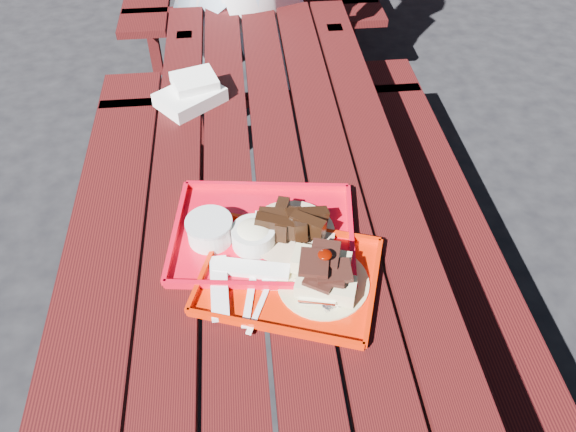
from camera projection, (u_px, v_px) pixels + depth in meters
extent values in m
plane|color=black|center=(284.00, 342.00, 2.09)|extent=(60.00, 60.00, 0.00)
cube|color=#3C0C0B|center=(175.00, 208.00, 1.55)|extent=(0.14, 2.40, 0.04)
cube|color=#3C0C0B|center=(229.00, 204.00, 1.56)|extent=(0.14, 2.40, 0.04)
cube|color=#3C0C0B|center=(283.00, 201.00, 1.57)|extent=(0.14, 2.40, 0.04)
cube|color=#3C0C0B|center=(336.00, 197.00, 1.58)|extent=(0.14, 2.40, 0.04)
cube|color=#3C0C0B|center=(388.00, 193.00, 1.59)|extent=(0.14, 2.40, 0.04)
cube|color=#3C0C0B|center=(98.00, 283.00, 1.74)|extent=(0.25, 2.40, 0.04)
cube|color=#3C0C0B|center=(136.00, 164.00, 2.49)|extent=(0.06, 0.06, 0.42)
cube|color=#3C0C0B|center=(460.00, 255.00, 1.83)|extent=(0.25, 2.40, 0.04)
cube|color=#3C0C0B|center=(392.00, 148.00, 2.57)|extent=(0.06, 0.06, 0.42)
cube|color=#3C0C0B|center=(195.00, 114.00, 2.47)|extent=(0.06, 0.06, 0.75)
cube|color=#3C0C0B|center=(330.00, 106.00, 2.52)|extent=(0.06, 0.06, 0.75)
cube|color=#3C0C0B|center=(263.00, 99.00, 2.46)|extent=(1.40, 0.06, 0.04)
cube|color=#3C0C0B|center=(153.00, 41.00, 3.27)|extent=(0.06, 0.06, 0.42)
cube|color=#3C0C0B|center=(349.00, 31.00, 3.35)|extent=(0.06, 0.06, 0.42)
cube|color=#3C0C0B|center=(198.00, 21.00, 3.09)|extent=(0.06, 0.06, 0.75)
cube|color=#3C0C0B|center=(306.00, 16.00, 3.13)|extent=(0.06, 0.06, 0.75)
cube|color=#3C0C0B|center=(252.00, 9.00, 3.07)|extent=(1.40, 0.06, 0.04)
cube|color=red|center=(289.00, 278.00, 1.35)|extent=(0.48, 0.42, 0.01)
cube|color=red|center=(302.00, 228.00, 1.44)|extent=(0.38, 0.14, 0.02)
cube|color=red|center=(273.00, 329.00, 1.23)|extent=(0.38, 0.14, 0.02)
cube|color=red|center=(373.00, 290.00, 1.30)|extent=(0.11, 0.30, 0.02)
cube|color=red|center=(209.00, 260.00, 1.37)|extent=(0.11, 0.30, 0.02)
cylinder|color=#C6BD85|center=(323.00, 282.00, 1.33)|extent=(0.22, 0.22, 0.01)
cube|color=beige|center=(326.00, 287.00, 1.28)|extent=(0.15, 0.10, 0.04)
cube|color=beige|center=(321.00, 262.00, 1.33)|extent=(0.15, 0.10, 0.04)
ellipsoid|color=#480700|center=(325.00, 251.00, 1.25)|extent=(0.03, 0.03, 0.01)
cylinder|color=silver|center=(254.00, 237.00, 1.40)|extent=(0.11, 0.11, 0.05)
ellipsoid|color=beige|center=(253.00, 232.00, 1.38)|extent=(0.09, 0.09, 0.04)
cylinder|color=silver|center=(289.00, 238.00, 1.42)|extent=(0.11, 0.11, 0.01)
cube|color=white|center=(219.00, 287.00, 1.31)|extent=(0.04, 0.18, 0.01)
cube|color=white|center=(249.00, 301.00, 1.29)|extent=(0.04, 0.15, 0.01)
cube|color=white|center=(260.00, 306.00, 1.28)|extent=(0.07, 0.15, 0.00)
cube|color=white|center=(272.00, 282.00, 1.33)|extent=(0.05, 0.05, 0.00)
cube|color=red|center=(263.00, 236.00, 1.44)|extent=(0.49, 0.40, 0.01)
cube|color=red|center=(267.00, 186.00, 1.55)|extent=(0.45, 0.07, 0.02)
cube|color=red|center=(259.00, 286.00, 1.31)|extent=(0.45, 0.07, 0.02)
cube|color=red|center=(351.00, 233.00, 1.43)|extent=(0.06, 0.34, 0.02)
cube|color=red|center=(176.00, 230.00, 1.44)|extent=(0.06, 0.34, 0.02)
cube|color=white|center=(283.00, 233.00, 1.43)|extent=(0.17, 0.17, 0.01)
cylinder|color=tan|center=(291.00, 232.00, 1.43)|extent=(0.22, 0.22, 0.01)
cylinder|color=silver|center=(210.00, 231.00, 1.41)|extent=(0.11, 0.11, 0.06)
cylinder|color=silver|center=(209.00, 222.00, 1.38)|extent=(0.12, 0.12, 0.01)
cube|color=white|center=(252.00, 269.00, 1.35)|extent=(0.19, 0.09, 0.02)
cube|color=white|center=(315.00, 268.00, 1.36)|extent=(0.06, 0.05, 0.00)
cube|color=white|center=(190.00, 97.00, 1.86)|extent=(0.25, 0.24, 0.05)
cube|color=white|center=(195.00, 82.00, 1.85)|extent=(0.17, 0.15, 0.04)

